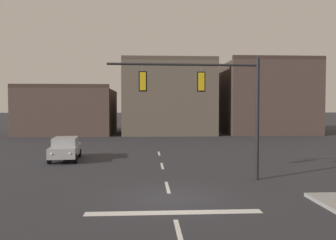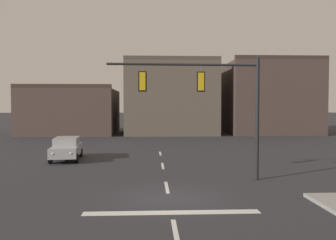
{
  "view_description": "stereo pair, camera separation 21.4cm",
  "coord_description": "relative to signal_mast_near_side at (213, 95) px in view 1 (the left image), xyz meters",
  "views": [
    {
      "loc": [
        -0.95,
        -14.57,
        3.83
      ],
      "look_at": [
        0.2,
        4.9,
        3.08
      ],
      "focal_mm": 37.85,
      "sensor_mm": 36.0,
      "label": 1
    },
    {
      "loc": [
        -0.74,
        -14.58,
        3.83
      ],
      "look_at": [
        0.2,
        4.9,
        3.08
      ],
      "focal_mm": 37.85,
      "sensor_mm": 36.0,
      "label": 2
    }
  ],
  "objects": [
    {
      "name": "lane_centreline",
      "position": [
        -2.42,
        -1.4,
        -4.4
      ],
      "size": [
        0.16,
        26.4,
        0.01
      ],
      "color": "silver",
      "rests_on": "ground"
    },
    {
      "name": "ground_plane",
      "position": [
        -2.42,
        -3.4,
        -4.41
      ],
      "size": [
        400.0,
        400.0,
        0.0
      ],
      "primitive_type": "plane",
      "color": "#2B2B30"
    },
    {
      "name": "signal_mast_near_side",
      "position": [
        0.0,
        0.0,
        0.0
      ],
      "size": [
        7.8,
        0.46,
        6.39
      ],
      "color": "black",
      "rests_on": "ground"
    },
    {
      "name": "car_lot_nearside",
      "position": [
        -9.19,
        7.49,
        -3.55
      ],
      "size": [
        2.25,
        4.58,
        1.61
      ],
      "color": "#9EA0A5",
      "rests_on": "ground"
    },
    {
      "name": "building_row",
      "position": [
        1.77,
        32.17,
        0.04
      ],
      "size": [
        39.98,
        12.03,
        10.32
      ],
      "color": "#473833",
      "rests_on": "ground"
    },
    {
      "name": "stop_bar_paint",
      "position": [
        -2.42,
        -5.4,
        -4.4
      ],
      "size": [
        6.4,
        0.5,
        0.01
      ],
      "primitive_type": "cube",
      "color": "silver",
      "rests_on": "ground"
    }
  ]
}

